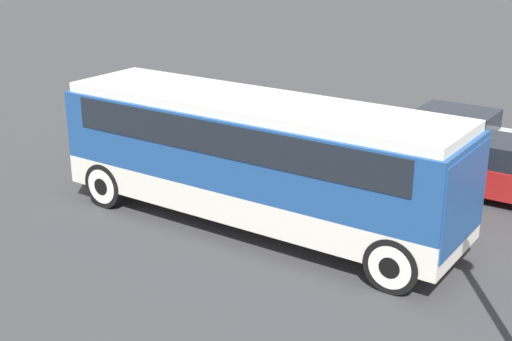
# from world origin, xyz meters

# --- Properties ---
(ground_plane) EXTENTS (120.00, 120.00, 0.00)m
(ground_plane) POSITION_xyz_m (0.00, 0.00, 0.00)
(ground_plane) COLOR #38383A
(tour_bus) EXTENTS (9.60, 2.56, 3.01)m
(tour_bus) POSITION_xyz_m (0.10, 0.00, 1.82)
(tour_bus) COLOR silver
(tour_bus) RESTS_ON ground_plane
(parked_car_near) EXTENTS (4.59, 1.98, 1.42)m
(parked_car_near) POSITION_xyz_m (0.30, 5.04, 0.71)
(parked_car_near) COLOR #2D5638
(parked_car_near) RESTS_ON ground_plane
(parked_car_mid) EXTENTS (4.33, 1.87, 1.52)m
(parked_car_mid) POSITION_xyz_m (4.35, 4.97, 0.74)
(parked_car_mid) COLOR maroon
(parked_car_mid) RESTS_ON ground_plane
(parked_car_far) EXTENTS (4.23, 1.87, 1.37)m
(parked_car_far) POSITION_xyz_m (2.05, 7.89, 0.67)
(parked_car_far) COLOR #BCBCC1
(parked_car_far) RESTS_ON ground_plane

